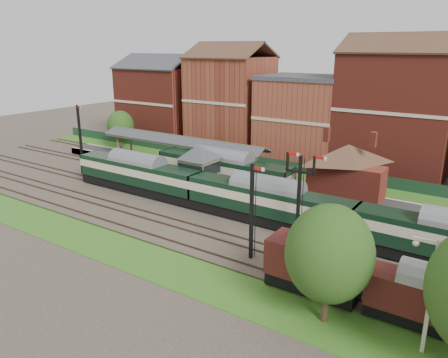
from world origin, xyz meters
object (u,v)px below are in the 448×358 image
Objects in this scene: semaphore_bracket at (299,194)px; platform_railcar at (223,170)px; goods_van_a at (314,263)px; dmu_train at (267,201)px; signal_box at (199,169)px.

platform_railcar is (-13.94, 9.00, -2.22)m from semaphore_bracket.
goods_van_a is at bearing -57.02° from semaphore_bracket.
goods_van_a is (4.22, -6.50, -2.42)m from semaphore_bracket.
platform_railcar is at bearing 145.76° from dmu_train.
signal_box is 3.52m from platform_railcar.
platform_railcar is 2.77× the size of goods_van_a.
goods_van_a is (8.61, -9.00, -0.12)m from dmu_train.
signal_box is at bearing 147.54° from goods_van_a.
goods_van_a is (18.16, -15.50, -0.20)m from platform_railcar.
goods_van_a is (19.26, -12.25, -0.98)m from signal_box.
semaphore_bracket is 0.46× the size of platform_railcar.
semaphore_bracket is 0.16× the size of dmu_train.
signal_box is 22.84m from goods_van_a.
signal_box is 0.12× the size of dmu_train.
platform_railcar is at bearing 139.51° from goods_van_a.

